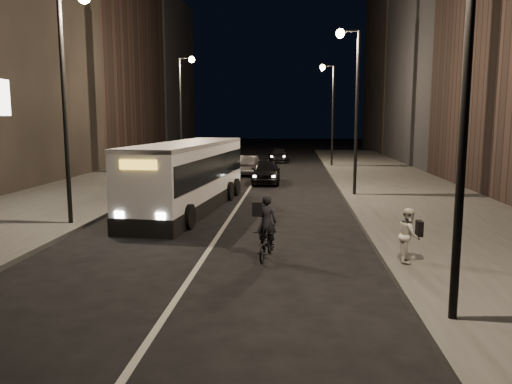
% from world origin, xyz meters
% --- Properties ---
extents(ground, '(180.00, 180.00, 0.00)m').
position_xyz_m(ground, '(0.00, 0.00, 0.00)').
color(ground, black).
rests_on(ground, ground).
extents(sidewalk_right, '(7.00, 70.00, 0.16)m').
position_xyz_m(sidewalk_right, '(8.50, 14.00, 0.08)').
color(sidewalk_right, '#3D3E3B').
rests_on(sidewalk_right, ground).
extents(sidewalk_left, '(7.00, 70.00, 0.16)m').
position_xyz_m(sidewalk_left, '(-8.50, 14.00, 0.08)').
color(sidewalk_left, '#3D3E3B').
rests_on(sidewalk_left, ground).
extents(building_row_right, '(8.00, 61.00, 21.00)m').
position_xyz_m(building_row_right, '(16.00, 27.50, 10.50)').
color(building_row_right, black).
rests_on(building_row_right, ground).
extents(building_row_left, '(8.00, 61.00, 22.00)m').
position_xyz_m(building_row_left, '(-16.00, 28.50, 11.00)').
color(building_row_left, black).
rests_on(building_row_left, ground).
extents(streetlight_right_near, '(1.20, 0.44, 8.12)m').
position_xyz_m(streetlight_right_near, '(5.33, -4.00, 5.36)').
color(streetlight_right_near, black).
rests_on(streetlight_right_near, sidewalk_right).
extents(streetlight_right_mid, '(1.20, 0.44, 8.12)m').
position_xyz_m(streetlight_right_mid, '(5.33, 12.00, 5.36)').
color(streetlight_right_mid, black).
rests_on(streetlight_right_mid, sidewalk_right).
extents(streetlight_right_far, '(1.20, 0.44, 8.12)m').
position_xyz_m(streetlight_right_far, '(5.33, 28.00, 5.36)').
color(streetlight_right_far, black).
rests_on(streetlight_right_far, sidewalk_right).
extents(streetlight_left_near, '(1.20, 0.44, 8.12)m').
position_xyz_m(streetlight_left_near, '(-5.33, 4.00, 5.36)').
color(streetlight_left_near, black).
rests_on(streetlight_left_near, sidewalk_left).
extents(streetlight_left_far, '(1.20, 0.44, 8.12)m').
position_xyz_m(streetlight_left_far, '(-5.33, 22.00, 5.36)').
color(streetlight_left_far, black).
rests_on(streetlight_left_far, sidewalk_left).
extents(city_bus, '(3.35, 11.06, 2.94)m').
position_xyz_m(city_bus, '(-2.01, 7.93, 1.60)').
color(city_bus, white).
rests_on(city_bus, ground).
extents(cyclist_on_bicycle, '(0.80, 1.70, 1.88)m').
position_xyz_m(cyclist_on_bicycle, '(1.80, 0.33, 0.63)').
color(cyclist_on_bicycle, black).
rests_on(cyclist_on_bicycle, ground).
extents(pedestrian_woman, '(0.66, 0.79, 1.45)m').
position_xyz_m(pedestrian_woman, '(5.60, -0.17, 0.89)').
color(pedestrian_woman, silver).
rests_on(pedestrian_woman, sidewalk_right).
extents(car_near, '(1.78, 4.27, 1.44)m').
position_xyz_m(car_near, '(0.80, 17.24, 0.72)').
color(car_near, black).
rests_on(car_near, ground).
extents(car_mid, '(1.56, 4.20, 1.37)m').
position_xyz_m(car_mid, '(-0.80, 22.04, 0.69)').
color(car_mid, '#323335').
rests_on(car_mid, ground).
extents(car_far, '(2.24, 4.42, 1.23)m').
position_xyz_m(car_far, '(1.05, 32.93, 0.61)').
color(car_far, black).
rests_on(car_far, ground).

